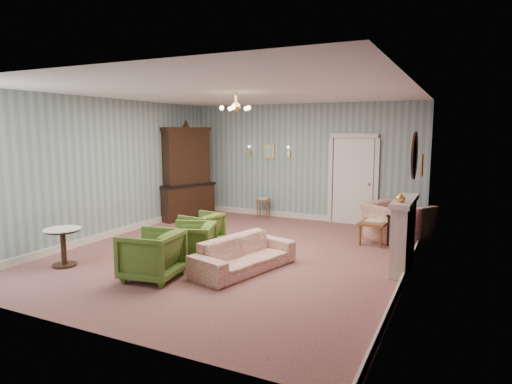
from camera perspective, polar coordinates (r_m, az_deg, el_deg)
The scene contains 27 objects.
floor at distance 8.08m, azimuth -2.54°, elevation -8.02°, with size 7.00×7.00×0.00m, color #985F58.
ceiling at distance 7.79m, azimuth -2.67°, elevation 12.93°, with size 7.00×7.00×0.00m, color white.
wall_back at distance 11.00m, azimuth 6.11°, elevation 3.92°, with size 6.00×6.00×0.00m, color gray.
wall_front at distance 5.03m, azimuth -21.89°, elevation -1.54°, with size 6.00×6.00×0.00m, color gray.
wall_left at distance 9.59m, azimuth -18.60°, elevation 2.94°, with size 7.00×7.00×0.00m, color gray.
wall_right at distance 6.91m, azimuth 19.86°, elevation 1.03°, with size 7.00×7.00×0.00m, color gray.
wall_right_floral at distance 6.91m, azimuth 19.74°, elevation 1.04°, with size 7.00×7.00×0.00m, color #C16071.
door at distance 10.63m, azimuth 12.62°, elevation 1.62°, with size 1.12×0.12×2.16m, color white, non-canonical shape.
olive_chair_a at distance 6.80m, azimuth -13.55°, elevation -7.75°, with size 0.80×0.75×0.82m, color #4F6E26.
olive_chair_b at distance 7.48m, azimuth -8.51°, elevation -6.38°, with size 0.74×0.70×0.76m, color #4F6E26.
olive_chair_c at distance 8.68m, azimuth -7.13°, elevation -4.58°, with size 0.68×0.63×0.69m, color #4F6E26.
sofa_chintz at distance 7.03m, azimuth -1.57°, elevation -7.44°, with size 1.84×0.54×0.72m, color #AB4C45.
wingback_chair at distance 9.28m, azimuth 17.99°, elevation -3.03°, with size 1.18×0.77×1.03m, color #AB4C45.
dresser at distance 11.12m, azimuth -9.12°, elevation 2.77°, with size 0.51×1.48×2.46m, color black, non-canonical shape.
fireplace at distance 7.46m, azimuth 18.80°, elevation -5.21°, with size 0.30×1.40×1.16m, color beige, non-canonical shape.
mantel_vase at distance 6.96m, azimuth 18.47°, elevation -0.66°, with size 0.15×0.15×0.15m, color gold.
oval_mirror at distance 7.28m, azimuth 20.04°, elevation 4.52°, with size 0.04×0.76×0.84m, color white, non-canonical shape.
framed_print at distance 8.63m, azimuth 20.95°, elevation 3.30°, with size 0.04×0.34×0.42m, color gold, non-canonical shape.
coffee_table at distance 9.09m, azimuth 15.42°, elevation -4.99°, with size 0.50×0.90×0.46m, color brown, non-canonical shape.
side_table_black at distance 9.00m, azimuth 18.14°, elevation -4.70°, with size 0.41×0.41×0.62m, color black, non-canonical shape.
pedestal_table at distance 7.93m, azimuth -23.96°, elevation -6.64°, with size 0.59×0.59×0.64m, color black, non-canonical shape.
nesting_table at distance 11.17m, azimuth 0.98°, elevation -2.10°, with size 0.32×0.41×0.53m, color brown, non-canonical shape.
gilt_mirror_back at distance 11.28m, azimuth 1.74°, elevation 5.34°, with size 0.28×0.06×0.36m, color gold, non-canonical shape.
sconce_left at distance 11.50m, azimuth -0.82°, elevation 5.39°, with size 0.16×0.12×0.30m, color gold, non-canonical shape.
sconce_right at distance 11.05m, azimuth 4.31°, elevation 5.26°, with size 0.16×0.12×0.30m, color gold, non-canonical shape.
chandelier at distance 7.77m, azimuth -2.66°, elevation 10.95°, with size 0.56×0.56×0.36m, color gold, non-canonical shape.
burgundy_cushion at distance 9.15m, azimuth 17.54°, elevation -3.39°, with size 0.38×0.10×0.38m, color maroon.
Camera 1 is at (3.69, -6.83, 2.24)m, focal length 30.46 mm.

